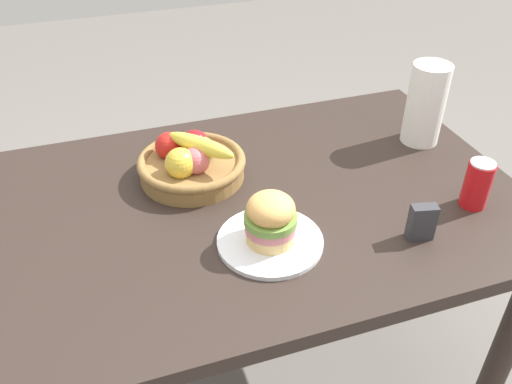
{
  "coord_description": "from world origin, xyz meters",
  "views": [
    {
      "loc": [
        -0.34,
        -1.05,
        1.58
      ],
      "look_at": [
        -0.0,
        -0.05,
        0.81
      ],
      "focal_mm": 37.74,
      "sensor_mm": 36.0,
      "label": 1
    }
  ],
  "objects_px": {
    "paper_towel_roll": "(426,104)",
    "napkin_holder": "(422,222)",
    "sandwich": "(271,219)",
    "soda_can": "(477,184)",
    "plate": "(270,241)",
    "fruit_basket": "(191,162)"
  },
  "relations": [
    {
      "from": "soda_can",
      "to": "fruit_basket",
      "type": "height_order",
      "value": "fruit_basket"
    },
    {
      "from": "sandwich",
      "to": "napkin_holder",
      "type": "height_order",
      "value": "sandwich"
    },
    {
      "from": "soda_can",
      "to": "napkin_holder",
      "type": "relative_size",
      "value": 1.4
    },
    {
      "from": "plate",
      "to": "fruit_basket",
      "type": "distance_m",
      "value": 0.34
    },
    {
      "from": "fruit_basket",
      "to": "paper_towel_roll",
      "type": "distance_m",
      "value": 0.69
    },
    {
      "from": "fruit_basket",
      "to": "napkin_holder",
      "type": "distance_m",
      "value": 0.61
    },
    {
      "from": "sandwich",
      "to": "fruit_basket",
      "type": "xyz_separation_m",
      "value": [
        -0.11,
        0.32,
        -0.02
      ]
    },
    {
      "from": "soda_can",
      "to": "paper_towel_roll",
      "type": "bearing_deg",
      "value": 81.59
    },
    {
      "from": "fruit_basket",
      "to": "paper_towel_roll",
      "type": "bearing_deg",
      "value": -2.09
    },
    {
      "from": "plate",
      "to": "sandwich",
      "type": "bearing_deg",
      "value": 0.0
    },
    {
      "from": "sandwich",
      "to": "napkin_holder",
      "type": "bearing_deg",
      "value": -14.87
    },
    {
      "from": "paper_towel_roll",
      "to": "napkin_holder",
      "type": "xyz_separation_m",
      "value": [
        -0.24,
        -0.39,
        -0.07
      ]
    },
    {
      "from": "napkin_holder",
      "to": "paper_towel_roll",
      "type": "bearing_deg",
      "value": 70.4
    },
    {
      "from": "soda_can",
      "to": "plate",
      "type": "bearing_deg",
      "value": 177.53
    },
    {
      "from": "paper_towel_roll",
      "to": "napkin_holder",
      "type": "bearing_deg",
      "value": -122.23
    },
    {
      "from": "sandwich",
      "to": "paper_towel_roll",
      "type": "height_order",
      "value": "paper_towel_roll"
    },
    {
      "from": "paper_towel_roll",
      "to": "napkin_holder",
      "type": "relative_size",
      "value": 2.67
    },
    {
      "from": "paper_towel_roll",
      "to": "napkin_holder",
      "type": "height_order",
      "value": "paper_towel_roll"
    },
    {
      "from": "plate",
      "to": "paper_towel_roll",
      "type": "relative_size",
      "value": 1.03
    },
    {
      "from": "plate",
      "to": "paper_towel_roll",
      "type": "distance_m",
      "value": 0.66
    },
    {
      "from": "sandwich",
      "to": "soda_can",
      "type": "xyz_separation_m",
      "value": [
        0.53,
        -0.02,
        -0.01
      ]
    },
    {
      "from": "plate",
      "to": "fruit_basket",
      "type": "bearing_deg",
      "value": 108.6
    }
  ]
}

